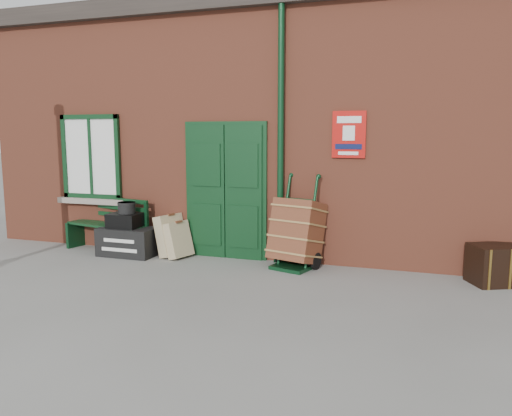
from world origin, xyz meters
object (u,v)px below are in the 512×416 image
at_px(bench, 109,223).
at_px(porter_trolley, 297,233).
at_px(dark_trunk, 500,265).
at_px(houdini_trunk, 128,242).

bearing_deg(bench, porter_trolley, 11.02).
height_order(porter_trolley, dark_trunk, porter_trolley).
xyz_separation_m(bench, houdini_trunk, (0.52, -0.23, -0.25)).
height_order(houdini_trunk, dark_trunk, dark_trunk).
relative_size(bench, houdini_trunk, 1.69).
bearing_deg(porter_trolley, houdini_trunk, -160.04).
relative_size(houdini_trunk, porter_trolley, 0.68).
bearing_deg(porter_trolley, bench, -164.36).
bearing_deg(houdini_trunk, dark_trunk, 2.12).
xyz_separation_m(houdini_trunk, dark_trunk, (5.78, 0.19, 0.03)).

